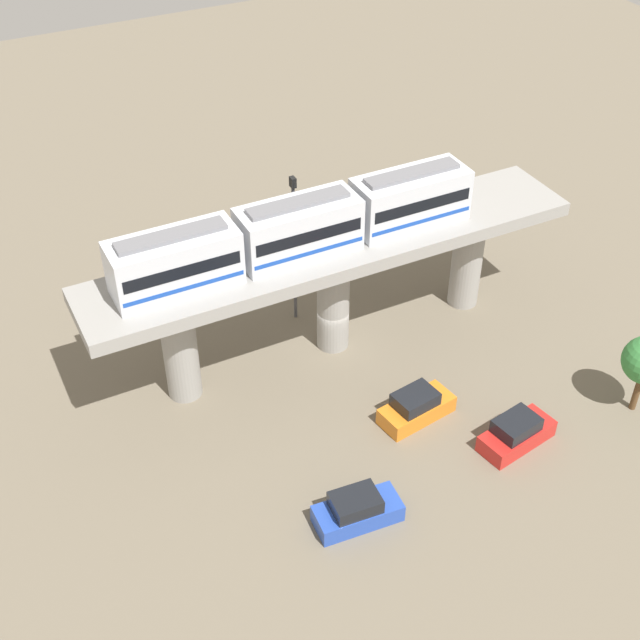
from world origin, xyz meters
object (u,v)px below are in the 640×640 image
object	(u,v)px
parked_car_red	(516,433)
signal_post	(294,244)
train	(299,229)
parked_car_blue	(357,510)
parked_car_orange	(416,407)

from	to	relation	value
parked_car_red	signal_post	world-z (taller)	signal_post
train	parked_car_blue	bearing A→B (deg)	166.28
parked_car_red	train	bearing A→B (deg)	21.01
parked_car_orange	parked_car_red	bearing A→B (deg)	-146.23
train	parked_car_red	size ratio (longest dim) A/B	4.61
parked_car_blue	parked_car_orange	xyz separation A→B (m)	(4.70, -6.26, 0.00)
train	parked_car_blue	distance (m)	14.99
train	parked_car_blue	world-z (taller)	train
parked_car_red	signal_post	bearing A→B (deg)	10.76
parked_car_blue	parked_car_red	bearing A→B (deg)	-81.22
parked_car_orange	parked_car_blue	bearing A→B (deg)	118.53
parked_car_red	parked_car_orange	xyz separation A→B (m)	(4.04, 3.66, 0.00)
parked_car_red	parked_car_orange	distance (m)	5.45
parked_car_blue	parked_car_orange	world-z (taller)	same
parked_car_blue	parked_car_orange	distance (m)	7.83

